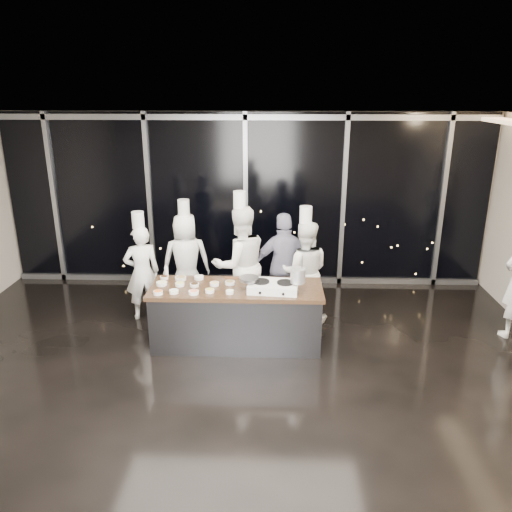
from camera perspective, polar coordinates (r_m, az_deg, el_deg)
The scene contains 14 objects.
ground at distance 6.74m, azimuth -2.77°, elevation -13.61°, with size 9.00×9.00×0.00m, color black.
room_shell at distance 5.84m, azimuth -1.39°, elevation 5.29°, with size 9.02×7.02×3.21m.
window_wall at distance 9.33m, azimuth -1.17°, elevation 6.35°, with size 8.90×0.11×3.20m.
demo_counter at distance 7.30m, azimuth -2.24°, elevation -6.82°, with size 2.46×0.86×0.90m.
stove at distance 6.97m, azimuth 1.96°, elevation -3.49°, with size 0.72×0.49×0.14m.
frying_pan at distance 6.97m, azimuth -0.90°, elevation -2.62°, with size 0.49×0.30×0.05m.
stock_pot at distance 6.89m, azimuth 4.82°, elevation -2.24°, with size 0.21×0.21×0.21m, color silver.
prep_bowls at distance 7.19m, azimuth -7.56°, elevation -3.28°, with size 1.14×0.72×0.05m.
squeeze_bottle at distance 7.55m, azimuth -10.21°, elevation -1.72°, with size 0.06×0.06×0.21m.
chef_far_left at distance 8.21m, azimuth -12.90°, elevation -1.71°, with size 0.66×0.56×1.78m.
chef_left at distance 8.50m, azimuth -7.98°, elevation -0.45°, with size 0.90×0.69×1.87m.
chef_center at distance 7.87m, azimuth -1.81°, elevation -0.93°, with size 1.13×1.02×2.12m.
guest at distance 8.00m, azimuth 3.27°, elevation -1.20°, with size 1.08×0.56×1.75m.
chef_right at distance 7.93m, azimuth 5.50°, elevation -1.73°, with size 0.82×0.64×1.89m.
Camera 1 is at (0.53, -5.66, 3.61)m, focal length 35.00 mm.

